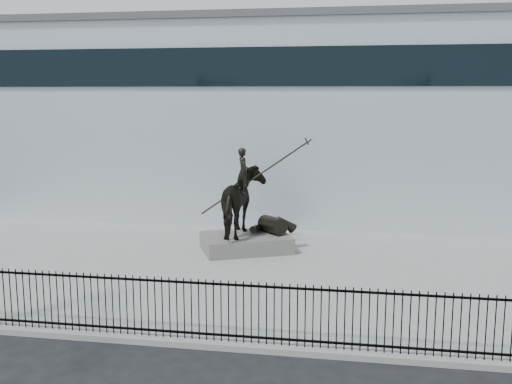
# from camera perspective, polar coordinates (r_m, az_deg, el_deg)

# --- Properties ---
(ground) EXTENTS (120.00, 120.00, 0.00)m
(ground) POSITION_cam_1_polar(r_m,az_deg,el_deg) (13.59, -4.47, -16.61)
(ground) COLOR black
(ground) RESTS_ON ground
(plaza) EXTENTS (30.00, 12.00, 0.15)m
(plaza) POSITION_cam_1_polar(r_m,az_deg,el_deg) (19.96, 0.51, -7.69)
(plaza) COLOR gray
(plaza) RESTS_ON ground
(building) EXTENTS (44.00, 14.00, 9.00)m
(building) POSITION_cam_1_polar(r_m,az_deg,el_deg) (32.00, 4.31, 6.84)
(building) COLOR silver
(building) RESTS_ON ground
(picket_fence) EXTENTS (22.10, 0.10, 1.50)m
(picket_fence) POSITION_cam_1_polar(r_m,az_deg,el_deg) (14.35, -3.27, -11.22)
(picket_fence) COLOR black
(picket_fence) RESTS_ON plaza
(statue_plinth) EXTENTS (3.74, 3.25, 0.59)m
(statue_plinth) POSITION_cam_1_polar(r_m,az_deg,el_deg) (22.30, -0.97, -4.86)
(statue_plinth) COLOR #585751
(statue_plinth) RESTS_ON plaza
(equestrian_statue) EXTENTS (3.69, 3.13, 3.41)m
(equestrian_statue) POSITION_cam_1_polar(r_m,az_deg,el_deg) (21.98, -0.83, -0.99)
(equestrian_statue) COLOR black
(equestrian_statue) RESTS_ON statue_plinth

